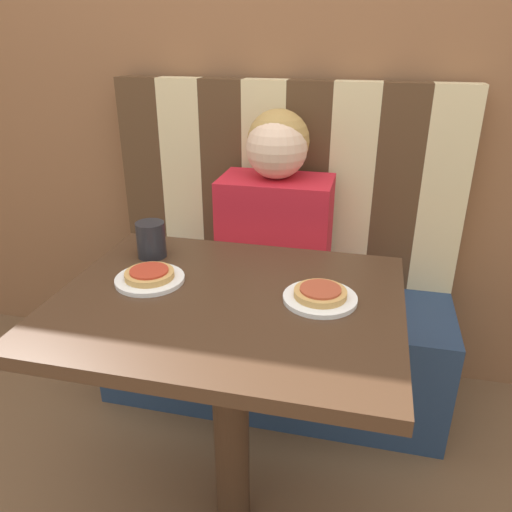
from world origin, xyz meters
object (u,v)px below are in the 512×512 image
Objects in this scene: plate_right at (320,298)px; drinking_cup at (151,240)px; person at (276,211)px; pizza_left at (149,274)px; pizza_right at (320,293)px; plate_left at (150,279)px.

drinking_cup is (-0.50, 0.15, 0.05)m from plate_right.
person is at bearing 111.15° from plate_right.
pizza_right is (0.44, 0.00, 0.00)m from pizza_left.
plate_right is at bearing 0.00° from plate_left.
pizza_right is at bearing -68.85° from person.
pizza_left is at bearing -180.00° from plate_right.
person is at bearing 111.15° from pizza_right.
person is 3.76× the size of plate_right.
pizza_left is (-0.44, -0.00, 0.02)m from plate_right.
drinking_cup is at bearing -123.67° from person.
person is 0.61m from pizza_right.
person is 3.76× the size of plate_left.
pizza_right is (0.22, -0.57, 0.00)m from person.
pizza_right reaches higher than plate_left.
drinking_cup reaches higher than pizza_right.
plate_left is 0.44m from plate_right.
person is 0.61m from plate_left.
person is 5.30× the size of pizza_left.
plate_right is 1.41× the size of pizza_left.
plate_left is 1.00× the size of plate_right.
drinking_cup is (-0.06, 0.15, 0.05)m from plate_left.
person reaches higher than plate_left.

